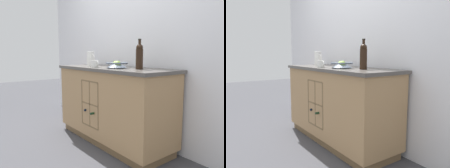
% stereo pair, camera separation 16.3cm
% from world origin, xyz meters
% --- Properties ---
extents(ground_plane, '(14.00, 14.00, 0.00)m').
position_xyz_m(ground_plane, '(0.00, 0.00, 0.00)').
color(ground_plane, '#424247').
extents(back_wall, '(4.40, 0.06, 2.55)m').
position_xyz_m(back_wall, '(0.00, 0.35, 1.27)').
color(back_wall, white).
rests_on(back_wall, ground_plane).
extents(kitchen_island, '(1.66, 0.63, 0.92)m').
position_xyz_m(kitchen_island, '(-0.00, -0.00, 0.47)').
color(kitchen_island, brown).
rests_on(kitchen_island, ground_plane).
extents(fruit_bowl, '(0.25, 0.25, 0.08)m').
position_xyz_m(fruit_bowl, '(0.18, -0.07, 0.97)').
color(fruit_bowl, '#4C5666').
rests_on(fruit_bowl, kitchen_island).
extents(white_pitcher, '(0.15, 0.10, 0.19)m').
position_xyz_m(white_pitcher, '(-0.41, -0.04, 1.02)').
color(white_pitcher, white).
rests_on(white_pitcher, kitchen_island).
extents(ceramic_mug, '(0.12, 0.09, 0.08)m').
position_xyz_m(ceramic_mug, '(-0.10, -0.18, 0.96)').
color(ceramic_mug, white).
rests_on(ceramic_mug, kitchen_island).
extents(standing_wine_bottle, '(0.08, 0.08, 0.31)m').
position_xyz_m(standing_wine_bottle, '(0.45, 0.01, 1.06)').
color(standing_wine_bottle, black).
rests_on(standing_wine_bottle, kitchen_island).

